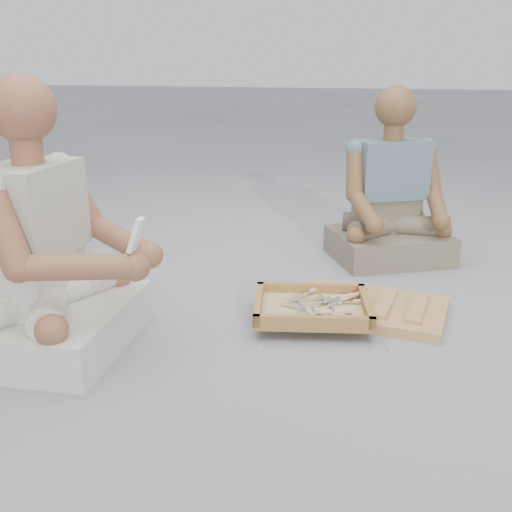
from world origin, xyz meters
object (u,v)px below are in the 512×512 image
(tool_tray, at_px, (312,308))
(carved_panel, at_px, (369,308))
(companion, at_px, (391,204))
(craftsman, at_px, (50,261))

(tool_tray, bearing_deg, carved_panel, 41.56)
(companion, bearing_deg, carved_panel, 59.80)
(craftsman, height_order, companion, craftsman)
(craftsman, relative_size, companion, 1.07)
(tool_tray, height_order, companion, companion)
(carved_panel, xyz_separation_m, tool_tray, (-0.20, -0.18, 0.04))
(craftsman, bearing_deg, companion, 136.06)
(carved_panel, height_order, tool_tray, tool_tray)
(craftsman, bearing_deg, tool_tray, 112.41)
(tool_tray, height_order, craftsman, craftsman)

